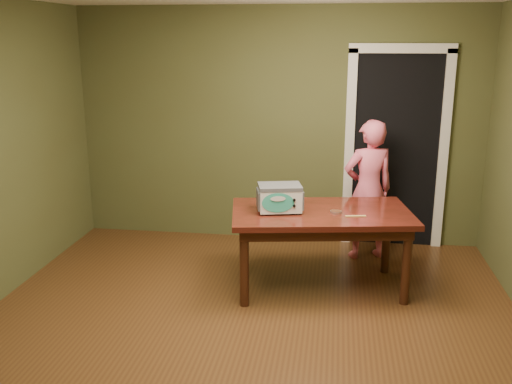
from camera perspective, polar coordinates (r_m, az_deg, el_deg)
floor at (r=4.45m, az=-1.54°, el=-15.37°), size 5.00×5.00×0.00m
room_shell at (r=3.87m, az=-1.72°, el=6.96°), size 4.52×5.02×2.61m
doorway at (r=6.69m, az=13.55°, el=4.43°), size 1.10×0.66×2.25m
dining_table at (r=5.20m, az=6.53°, el=-2.93°), size 1.73×1.15×0.75m
toy_oven at (r=5.08m, az=2.38°, el=-0.51°), size 0.45×0.35×0.25m
baking_pan at (r=5.11m, az=7.99°, el=-1.98°), size 0.10×0.10×0.02m
spatula at (r=5.05m, az=9.94°, el=-2.38°), size 0.18×0.06×0.01m
child at (r=6.01m, az=11.15°, el=0.21°), size 0.62×0.51×1.47m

